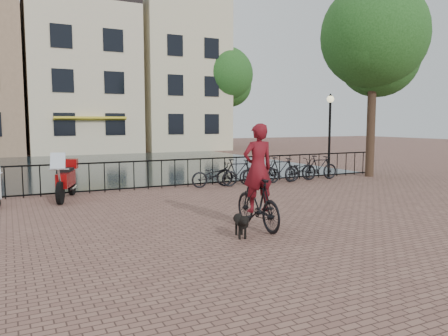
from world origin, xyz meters
name	(u,v)px	position (x,y,z in m)	size (l,w,h in m)	color
ground	(293,244)	(0.00, 0.00, 0.00)	(100.00, 100.00, 0.00)	brown
canal_water	(108,165)	(0.00, 17.30, 0.00)	(20.00, 20.00, 0.00)	black
railing	(162,174)	(0.00, 8.00, 0.50)	(20.00, 0.05, 1.02)	black
canal_house_mid	(79,77)	(0.50, 30.00, 5.90)	(8.00, 9.50, 11.80)	beige
canal_house_right	(174,73)	(8.50, 30.00, 6.65)	(7.00, 9.00, 13.30)	beige
tree_near_right	(374,36)	(9.20, 7.30, 5.97)	(4.48, 4.48, 8.24)	black
tree_far_right	(225,75)	(12.00, 27.00, 6.35)	(4.76, 4.76, 8.76)	black
lamp_post	(330,121)	(7.20, 7.60, 2.38)	(0.30, 0.30, 3.45)	black
cyclist	(258,182)	(0.04, 1.41, 1.03)	(0.87, 2.00, 2.71)	black
dog	(241,224)	(-0.65, 0.92, 0.26)	(0.47, 0.82, 0.53)	black
motorcycle	(66,175)	(-3.32, 7.11, 0.76)	(1.16, 2.19, 1.53)	maroon
parked_bike_0	(215,175)	(1.80, 7.40, 0.45)	(0.60, 1.72, 0.90)	black
parked_bike_1	(238,172)	(2.75, 7.40, 0.50)	(0.47, 1.66, 1.00)	black
parked_bike_2	(260,172)	(3.70, 7.40, 0.45)	(0.60, 1.72, 0.90)	black
parked_bike_3	(281,170)	(4.65, 7.40, 0.50)	(0.47, 1.66, 1.00)	black
parked_bike_4	(300,170)	(5.60, 7.40, 0.45)	(0.60, 1.72, 0.90)	black
parked_bike_5	(319,167)	(6.55, 7.40, 0.50)	(0.47, 1.66, 1.00)	black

